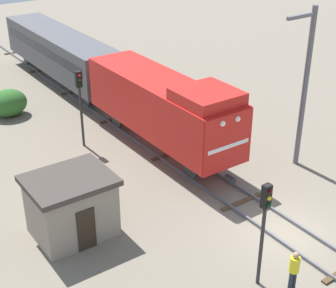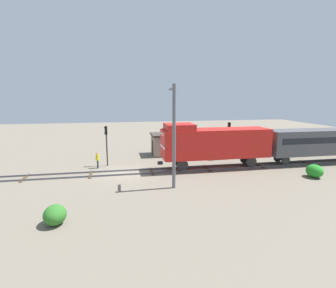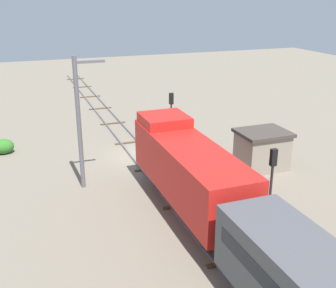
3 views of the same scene
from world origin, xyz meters
TOP-DOWN VIEW (x-y plane):
  - ground_plane at (0.00, 0.00)m, footprint 105.62×105.62m
  - railway_track at (0.00, -0.00)m, footprint 2.40×70.42m
  - locomotive at (0.00, 9.43)m, footprint 2.90×11.60m
  - traffic_signal_near at (-3.20, -1.48)m, footprint 0.32×0.34m
  - traffic_signal_mid at (-3.40, 12.55)m, footprint 0.32×0.34m
  - worker_near_track at (-2.40, -2.43)m, footprint 0.38×0.38m
  - catenary_mast at (4.94, 4.15)m, footprint 1.94×0.28m
  - relay_hut at (-7.50, 5.36)m, footprint 3.50×2.90m
  - bush_near at (9.80, -4.02)m, footprint 1.59×1.30m

SIDE VIEW (x-z plane):
  - ground_plane at x=0.00m, z-range 0.00..0.00m
  - railway_track at x=0.00m, z-range -0.01..0.15m
  - bush_near at x=9.80m, z-range 0.00..1.16m
  - worker_near_track at x=-2.40m, z-range 0.15..1.85m
  - relay_hut at x=-7.50m, z-range 0.02..2.76m
  - locomotive at x=0.00m, z-range 0.47..5.07m
  - traffic_signal_near at x=-3.20m, z-range 0.84..5.17m
  - traffic_signal_mid at x=-3.40m, z-range 0.86..5.32m
  - catenary_mast at x=4.94m, z-range 0.25..8.65m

